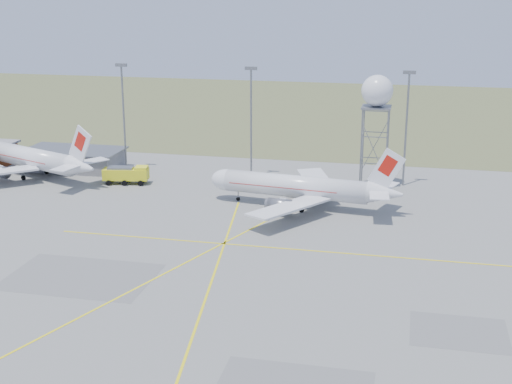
% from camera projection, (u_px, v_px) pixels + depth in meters
% --- Properties ---
extents(ground, '(400.00, 400.00, 0.00)m').
position_uv_depth(ground, '(201.00, 353.00, 70.03)').
color(ground, gray).
rests_on(ground, ground).
extents(grass_strip, '(400.00, 120.00, 0.03)m').
position_uv_depth(grass_strip, '(344.00, 112.00, 201.18)').
color(grass_strip, '#4E5C32').
rests_on(grass_strip, ground).
extents(building_grey, '(19.00, 10.00, 3.90)m').
position_uv_depth(building_grey, '(74.00, 159.00, 138.76)').
color(building_grey, gray).
rests_on(building_grey, ground).
extents(mast_a, '(2.20, 0.50, 20.50)m').
position_uv_depth(mast_a, '(123.00, 108.00, 135.71)').
color(mast_a, slate).
rests_on(mast_a, ground).
extents(mast_b, '(2.20, 0.50, 20.50)m').
position_uv_depth(mast_b, '(251.00, 113.00, 130.53)').
color(mast_b, slate).
rests_on(mast_b, ground).
extents(mast_c, '(2.20, 0.50, 20.50)m').
position_uv_depth(mast_c, '(407.00, 119.00, 124.72)').
color(mast_c, slate).
rests_on(mast_c, ground).
extents(airliner_main, '(32.02, 30.94, 10.90)m').
position_uv_depth(airliner_main, '(299.00, 187.00, 114.73)').
color(airliner_main, white).
rests_on(airliner_main, ground).
extents(airliner_far, '(32.10, 30.02, 11.39)m').
position_uv_depth(airliner_far, '(29.00, 158.00, 133.34)').
color(airliner_far, white).
rests_on(airliner_far, ground).
extents(radar_tower, '(5.49, 5.49, 19.86)m').
position_uv_depth(radar_tower, '(376.00, 125.00, 124.43)').
color(radar_tower, slate).
rests_on(radar_tower, ground).
extents(fire_truck, '(8.45, 4.36, 3.24)m').
position_uv_depth(fire_truck, '(127.00, 175.00, 128.68)').
color(fire_truck, yellow).
rests_on(fire_truck, ground).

